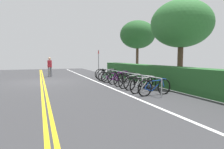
% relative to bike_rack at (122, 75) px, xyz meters
% --- Properties ---
extents(ground_plane, '(29.06, 11.27, 0.05)m').
position_rel_bike_rack_xyz_m(ground_plane, '(-3.06, -4.25, -0.60)').
color(ground_plane, '#353538').
extents(centre_line_yellow_inner, '(26.16, 0.10, 0.00)m').
position_rel_bike_rack_xyz_m(centre_line_yellow_inner, '(-3.06, -4.33, -0.58)').
color(centre_line_yellow_inner, gold).
rests_on(centre_line_yellow_inner, ground_plane).
extents(centre_line_yellow_outer, '(26.16, 0.10, 0.00)m').
position_rel_bike_rack_xyz_m(centre_line_yellow_outer, '(-3.06, -4.17, -0.58)').
color(centre_line_yellow_outer, gold).
rests_on(centre_line_yellow_outer, ground_plane).
extents(bike_lane_stripe_white, '(26.16, 0.12, 0.00)m').
position_rel_bike_rack_xyz_m(bike_lane_stripe_white, '(-3.06, -0.99, -0.58)').
color(bike_lane_stripe_white, white).
rests_on(bike_lane_stripe_white, ground_plane).
extents(bike_rack, '(7.56, 0.05, 0.76)m').
position_rel_bike_rack_xyz_m(bike_rack, '(0.00, 0.00, 0.00)').
color(bike_rack, '#9EA0A5').
rests_on(bike_rack, ground_plane).
extents(bicycle_0, '(0.50, 1.77, 0.79)m').
position_rel_bike_rack_xyz_m(bicycle_0, '(-3.31, 0.14, -0.21)').
color(bicycle_0, black).
rests_on(bicycle_0, ground_plane).
extents(bicycle_1, '(0.46, 1.71, 0.79)m').
position_rel_bike_rack_xyz_m(bicycle_1, '(-2.54, -0.00, -0.21)').
color(bicycle_1, black).
rests_on(bicycle_1, ground_plane).
extents(bicycle_2, '(0.63, 1.59, 0.68)m').
position_rel_bike_rack_xyz_m(bicycle_2, '(-1.75, -0.07, -0.26)').
color(bicycle_2, black).
rests_on(bicycle_2, ground_plane).
extents(bicycle_3, '(0.60, 1.70, 0.70)m').
position_rel_bike_rack_xyz_m(bicycle_3, '(-1.06, -0.04, -0.25)').
color(bicycle_3, black).
rests_on(bicycle_3, ground_plane).
extents(bicycle_4, '(0.55, 1.72, 0.78)m').
position_rel_bike_rack_xyz_m(bicycle_4, '(-0.43, 0.03, -0.21)').
color(bicycle_4, black).
rests_on(bicycle_4, ground_plane).
extents(bicycle_5, '(0.66, 1.73, 0.74)m').
position_rel_bike_rack_xyz_m(bicycle_5, '(0.39, 0.05, -0.23)').
color(bicycle_5, black).
rests_on(bicycle_5, ground_plane).
extents(bicycle_6, '(0.58, 1.67, 0.73)m').
position_rel_bike_rack_xyz_m(bicycle_6, '(1.14, -0.00, -0.24)').
color(bicycle_6, black).
rests_on(bicycle_6, ground_plane).
extents(bicycle_7, '(0.46, 1.72, 0.69)m').
position_rel_bike_rack_xyz_m(bicycle_7, '(1.75, 0.10, -0.26)').
color(bicycle_7, black).
rests_on(bicycle_7, ground_plane).
extents(bicycle_8, '(0.69, 1.71, 0.75)m').
position_rel_bike_rack_xyz_m(bicycle_8, '(2.52, -0.07, -0.23)').
color(bicycle_8, black).
rests_on(bicycle_8, ground_plane).
extents(bicycle_9, '(0.46, 1.68, 0.71)m').
position_rel_bike_rack_xyz_m(bicycle_9, '(3.25, 0.02, -0.25)').
color(bicycle_9, black).
rests_on(bicycle_9, ground_plane).
extents(pedestrian, '(0.39, 0.35, 1.59)m').
position_rel_bike_rack_xyz_m(pedestrian, '(-6.28, -3.62, 0.33)').
color(pedestrian, slate).
rests_on(pedestrian, ground_plane).
extents(sign_post_near, '(0.36, 0.08, 2.15)m').
position_rel_bike_rack_xyz_m(sign_post_near, '(-4.37, -0.09, 0.72)').
color(sign_post_near, gray).
rests_on(sign_post_near, ground_plane).
extents(hedge_backdrop, '(16.51, 0.94, 1.10)m').
position_rel_bike_rack_xyz_m(hedge_backdrop, '(1.50, 1.92, -0.03)').
color(hedge_backdrop, '#235626').
rests_on(hedge_backdrop, ground_plane).
extents(tree_near_left, '(3.21, 3.21, 4.92)m').
position_rel_bike_rack_xyz_m(tree_near_left, '(-5.86, 4.09, 3.06)').
color(tree_near_left, '#473323').
rests_on(tree_near_left, ground_plane).
extents(tree_mid, '(3.36, 3.36, 4.71)m').
position_rel_bike_rack_xyz_m(tree_mid, '(1.20, 3.02, 2.81)').
color(tree_mid, '#473323').
rests_on(tree_mid, ground_plane).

